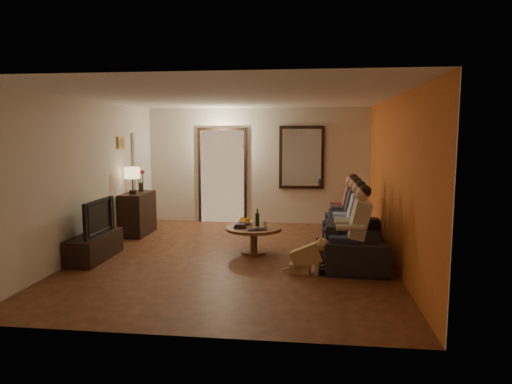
# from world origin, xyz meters

# --- Properties ---
(floor) EXTENTS (5.00, 6.00, 0.01)m
(floor) POSITION_xyz_m (0.00, 0.00, 0.00)
(floor) COLOR #412111
(floor) RESTS_ON ground
(ceiling) EXTENTS (5.00, 6.00, 0.01)m
(ceiling) POSITION_xyz_m (0.00, 0.00, 2.60)
(ceiling) COLOR white
(ceiling) RESTS_ON back_wall
(back_wall) EXTENTS (5.00, 0.02, 2.60)m
(back_wall) POSITION_xyz_m (0.00, 3.00, 1.30)
(back_wall) COLOR beige
(back_wall) RESTS_ON floor
(front_wall) EXTENTS (5.00, 0.02, 2.60)m
(front_wall) POSITION_xyz_m (0.00, -3.00, 1.30)
(front_wall) COLOR beige
(front_wall) RESTS_ON floor
(left_wall) EXTENTS (0.02, 6.00, 2.60)m
(left_wall) POSITION_xyz_m (-2.50, 0.00, 1.30)
(left_wall) COLOR beige
(left_wall) RESTS_ON floor
(right_wall) EXTENTS (0.02, 6.00, 2.60)m
(right_wall) POSITION_xyz_m (2.50, 0.00, 1.30)
(right_wall) COLOR beige
(right_wall) RESTS_ON floor
(orange_accent) EXTENTS (0.01, 6.00, 2.60)m
(orange_accent) POSITION_xyz_m (2.49, 0.00, 1.30)
(orange_accent) COLOR #C15921
(orange_accent) RESTS_ON right_wall
(kitchen_doorway) EXTENTS (1.00, 0.06, 2.10)m
(kitchen_doorway) POSITION_xyz_m (-0.80, 2.98, 1.05)
(kitchen_doorway) COLOR #FFE0A5
(kitchen_doorway) RESTS_ON floor
(door_trim) EXTENTS (1.12, 0.04, 2.22)m
(door_trim) POSITION_xyz_m (-0.80, 2.97, 1.05)
(door_trim) COLOR black
(door_trim) RESTS_ON floor
(fridge_glimpse) EXTENTS (0.45, 0.03, 1.70)m
(fridge_glimpse) POSITION_xyz_m (-0.55, 2.98, 0.90)
(fridge_glimpse) COLOR silver
(fridge_glimpse) RESTS_ON floor
(mirror_frame) EXTENTS (1.00, 0.05, 1.40)m
(mirror_frame) POSITION_xyz_m (1.00, 2.96, 1.50)
(mirror_frame) COLOR black
(mirror_frame) RESTS_ON back_wall
(mirror_glass) EXTENTS (0.86, 0.02, 1.26)m
(mirror_glass) POSITION_xyz_m (1.00, 2.93, 1.50)
(mirror_glass) COLOR white
(mirror_glass) RESTS_ON back_wall
(white_door) EXTENTS (0.06, 0.85, 2.04)m
(white_door) POSITION_xyz_m (-2.46, 2.30, 1.02)
(white_door) COLOR white
(white_door) RESTS_ON floor
(framed_art) EXTENTS (0.03, 0.28, 0.24)m
(framed_art) POSITION_xyz_m (-2.47, 1.30, 1.85)
(framed_art) COLOR #B28C33
(framed_art) RESTS_ON left_wall
(art_canvas) EXTENTS (0.01, 0.22, 0.18)m
(art_canvas) POSITION_xyz_m (-2.46, 1.30, 1.85)
(art_canvas) COLOR brown
(art_canvas) RESTS_ON left_wall
(dresser) EXTENTS (0.45, 0.95, 0.85)m
(dresser) POSITION_xyz_m (-2.25, 1.48, 0.42)
(dresser) COLOR black
(dresser) RESTS_ON floor
(table_lamp) EXTENTS (0.30, 0.30, 0.54)m
(table_lamp) POSITION_xyz_m (-2.25, 1.26, 1.12)
(table_lamp) COLOR beige
(table_lamp) RESTS_ON dresser
(flower_vase) EXTENTS (0.14, 0.14, 0.44)m
(flower_vase) POSITION_xyz_m (-2.25, 1.70, 1.07)
(flower_vase) COLOR red
(flower_vase) RESTS_ON dresser
(tv_stand) EXTENTS (0.45, 1.22, 0.41)m
(tv_stand) POSITION_xyz_m (-2.25, -0.40, 0.20)
(tv_stand) COLOR black
(tv_stand) RESTS_ON floor
(tv) EXTENTS (0.99, 0.13, 0.57)m
(tv) POSITION_xyz_m (-2.25, -0.40, 0.69)
(tv) COLOR black
(tv) RESTS_ON tv_stand
(sofa) EXTENTS (2.40, 1.06, 0.69)m
(sofa) POSITION_xyz_m (1.95, 0.21, 0.34)
(sofa) COLOR black
(sofa) RESTS_ON floor
(person_a) EXTENTS (0.60, 0.40, 1.20)m
(person_a) POSITION_xyz_m (1.85, -0.69, 0.60)
(person_a) COLOR tan
(person_a) RESTS_ON sofa
(person_b) EXTENTS (0.60, 0.40, 1.20)m
(person_b) POSITION_xyz_m (1.85, -0.09, 0.60)
(person_b) COLOR tan
(person_b) RESTS_ON sofa
(person_c) EXTENTS (0.60, 0.40, 1.20)m
(person_c) POSITION_xyz_m (1.85, 0.51, 0.60)
(person_c) COLOR tan
(person_c) RESTS_ON sofa
(person_d) EXTENTS (0.60, 0.40, 1.20)m
(person_d) POSITION_xyz_m (1.85, 1.11, 0.60)
(person_d) COLOR tan
(person_d) RESTS_ON sofa
(dog) EXTENTS (0.59, 0.31, 0.56)m
(dog) POSITION_xyz_m (1.17, -0.76, 0.28)
(dog) COLOR #A4774B
(dog) RESTS_ON floor
(coffee_table) EXTENTS (1.10, 1.10, 0.45)m
(coffee_table) POSITION_xyz_m (0.26, 0.30, 0.23)
(coffee_table) COLOR brown
(coffee_table) RESTS_ON floor
(bowl) EXTENTS (0.26, 0.26, 0.06)m
(bowl) POSITION_xyz_m (0.08, 0.52, 0.48)
(bowl) COLOR white
(bowl) RESTS_ON coffee_table
(oranges) EXTENTS (0.20, 0.20, 0.08)m
(oranges) POSITION_xyz_m (0.08, 0.52, 0.55)
(oranges) COLOR orange
(oranges) RESTS_ON bowl
(wine_bottle) EXTENTS (0.07, 0.07, 0.31)m
(wine_bottle) POSITION_xyz_m (0.31, 0.40, 0.60)
(wine_bottle) COLOR black
(wine_bottle) RESTS_ON coffee_table
(wine_glass) EXTENTS (0.06, 0.06, 0.10)m
(wine_glass) POSITION_xyz_m (0.44, 0.35, 0.50)
(wine_glass) COLOR silver
(wine_glass) RESTS_ON coffee_table
(book_stack) EXTENTS (0.20, 0.15, 0.07)m
(book_stack) POSITION_xyz_m (0.04, 0.20, 0.48)
(book_stack) COLOR black
(book_stack) RESTS_ON coffee_table
(laptop) EXTENTS (0.38, 0.32, 0.03)m
(laptop) POSITION_xyz_m (0.36, 0.02, 0.46)
(laptop) COLOR black
(laptop) RESTS_ON coffee_table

